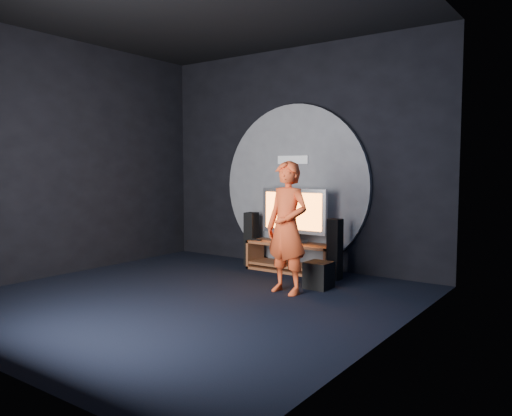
{
  "coord_description": "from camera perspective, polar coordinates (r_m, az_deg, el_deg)",
  "views": [
    {
      "loc": [
        4.15,
        -4.41,
        1.59
      ],
      "look_at": [
        0.24,
        1.05,
        1.05
      ],
      "focal_mm": 35.0,
      "sensor_mm": 36.0,
      "label": 1
    }
  ],
  "objects": [
    {
      "name": "ceiling",
      "position": [
        6.36,
        -7.86,
        22.09
      ],
      "size": [
        5.0,
        5.0,
        0.01
      ],
      "primitive_type": "cube",
      "color": "black",
      "rests_on": "back_wall"
    },
    {
      "name": "back_wall",
      "position": [
        8.07,
        4.65,
        5.71
      ],
      "size": [
        5.0,
        0.04,
        3.5
      ],
      "primitive_type": "cube",
      "color": "black",
      "rests_on": "ground"
    },
    {
      "name": "remote",
      "position": [
        7.88,
        0.01,
        -3.64
      ],
      "size": [
        0.18,
        0.05,
        0.02
      ],
      "primitive_type": "cube",
      "color": "black",
      "rests_on": "media_console"
    },
    {
      "name": "player",
      "position": [
        6.31,
        3.58,
        -2.24
      ],
      "size": [
        0.66,
        0.49,
        1.68
      ],
      "primitive_type": "imported",
      "rotation": [
        0.0,
        0.0,
        -0.14
      ],
      "color": "#DA451D",
      "rests_on": "ground"
    },
    {
      "name": "tv",
      "position": [
        7.67,
        4.35,
        -0.56
      ],
      "size": [
        1.11,
        0.22,
        0.83
      ],
      "color": "#ABABB2",
      "rests_on": "media_console"
    },
    {
      "name": "tower_speaker_left",
      "position": [
        8.16,
        -0.54,
        -3.55
      ],
      "size": [
        0.17,
        0.19,
        0.87
      ],
      "primitive_type": "cube",
      "color": "black",
      "rests_on": "ground"
    },
    {
      "name": "wall_disc_panel",
      "position": [
        8.02,
        4.42,
        2.52
      ],
      "size": [
        2.6,
        0.11,
        2.6
      ],
      "color": "#515156",
      "rests_on": "ground"
    },
    {
      "name": "subwoofer",
      "position": [
        6.71,
        7.18,
        -7.61
      ],
      "size": [
        0.32,
        0.32,
        0.35
      ],
      "primitive_type": "cube",
      "color": "black",
      "rests_on": "ground"
    },
    {
      "name": "media_console",
      "position": [
        7.7,
        4.1,
        -5.85
      ],
      "size": [
        1.41,
        0.45,
        0.45
      ],
      "color": "brown",
      "rests_on": "ground"
    },
    {
      "name": "tower_speaker_right",
      "position": [
        7.22,
        9.0,
        -4.68
      ],
      "size": [
        0.17,
        0.19,
        0.87
      ],
      "primitive_type": "cube",
      "color": "black",
      "rests_on": "ground"
    },
    {
      "name": "floor",
      "position": [
        6.26,
        -7.51,
        -10.15
      ],
      "size": [
        5.0,
        5.0,
        0.0
      ],
      "primitive_type": "plane",
      "color": "black",
      "rests_on": "ground"
    },
    {
      "name": "left_wall",
      "position": [
        7.98,
        -20.92,
        5.44
      ],
      "size": [
        0.04,
        5.0,
        3.5
      ],
      "primitive_type": "cube",
      "color": "black",
      "rests_on": "ground"
    },
    {
      "name": "right_wall",
      "position": [
        4.72,
        15.18,
        6.39
      ],
      "size": [
        0.04,
        5.0,
        3.5
      ],
      "primitive_type": "cube",
      "color": "black",
      "rests_on": "ground"
    },
    {
      "name": "center_speaker",
      "position": [
        7.53,
        3.5,
        -3.54
      ],
      "size": [
        0.4,
        0.15,
        0.15
      ],
      "primitive_type": "cube",
      "color": "black",
      "rests_on": "media_console"
    }
  ]
}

